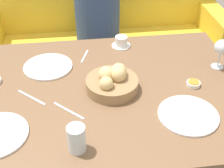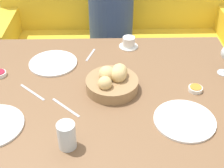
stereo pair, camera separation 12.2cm
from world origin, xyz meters
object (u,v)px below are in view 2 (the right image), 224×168
object	(u,v)px
plate_far_center	(53,63)
coffee_cup	(129,43)
bread_basket	(112,81)
spoon_coffee	(91,55)
couch	(119,48)
seated_person	(111,39)
water_tumbler	(67,136)
jam_bowl_berry	(0,74)
fork_silver	(32,92)
plate_near_right	(185,120)
jam_bowl_honey	(195,89)
knife_silver	(66,108)

from	to	relation	value
plate_far_center	coffee_cup	xyz separation A→B (m)	(0.41, 0.17, 0.02)
bread_basket	spoon_coffee	distance (m)	0.33
couch	seated_person	distance (m)	0.24
water_tumbler	jam_bowl_berry	bearing A→B (deg)	128.74
couch	water_tumbler	xyz separation A→B (m)	(-0.26, -1.44, 0.46)
spoon_coffee	coffee_cup	bearing A→B (deg)	21.60
jam_bowl_berry	fork_silver	distance (m)	0.23
plate_near_right	bread_basket	bearing A→B (deg)	142.16
jam_bowl_honey	plate_near_right	bearing A→B (deg)	-114.62
water_tumbler	knife_silver	distance (m)	0.23
coffee_cup	knife_silver	bearing A→B (deg)	-120.54
seated_person	plate_near_right	size ratio (longest dim) A/B	4.48
water_tumbler	plate_far_center	bearing A→B (deg)	102.59
plate_near_right	knife_silver	distance (m)	0.51
water_tumbler	plate_near_right	bearing A→B (deg)	14.74
bread_basket	jam_bowl_berry	bearing A→B (deg)	167.59
water_tumbler	jam_bowl_berry	world-z (taller)	water_tumbler
couch	plate_far_center	xyz separation A→B (m)	(-0.39, -0.86, 0.41)
water_tumbler	spoon_coffee	xyz separation A→B (m)	(0.07, 0.66, -0.05)
jam_bowl_honey	fork_silver	world-z (taller)	jam_bowl_honey
plate_far_center	fork_silver	xyz separation A→B (m)	(-0.07, -0.24, -0.00)
couch	fork_silver	distance (m)	1.26
seated_person	water_tumbler	xyz separation A→B (m)	(-0.19, -1.29, 0.29)
plate_far_center	spoon_coffee	world-z (taller)	plate_far_center
coffee_cup	jam_bowl_berry	xyz separation A→B (m)	(-0.66, -0.27, -0.02)
seated_person	bread_basket	world-z (taller)	seated_person
seated_person	coffee_cup	xyz separation A→B (m)	(0.09, -0.54, 0.26)
jam_bowl_berry	jam_bowl_honey	bearing A→B (deg)	-8.78
coffee_cup	fork_silver	bearing A→B (deg)	-139.05
water_tumbler	fork_silver	distance (m)	0.39
knife_silver	bread_basket	bearing A→B (deg)	32.20
seated_person	knife_silver	world-z (taller)	seated_person
jam_bowl_berry	jam_bowl_honey	distance (m)	0.96
water_tumbler	jam_bowl_berry	distance (m)	0.61
plate_near_right	fork_silver	world-z (taller)	plate_near_right
water_tumbler	coffee_cup	distance (m)	0.80
couch	jam_bowl_berry	distance (m)	1.23
jam_bowl_berry	spoon_coffee	bearing A→B (deg)	22.71
jam_bowl_honey	fork_silver	size ratio (longest dim) A/B	0.48
fork_silver	plate_far_center	bearing A→B (deg)	74.68
plate_near_right	plate_far_center	bearing A→B (deg)	142.97
jam_bowl_honey	spoon_coffee	size ratio (longest dim) A/B	0.51
plate_near_right	water_tumbler	world-z (taller)	water_tumbler
seated_person	coffee_cup	bearing A→B (deg)	-80.66
knife_silver	plate_near_right	bearing A→B (deg)	-10.97
couch	jam_bowl_honey	distance (m)	1.23
couch	jam_bowl_honey	size ratio (longest dim) A/B	28.67
seated_person	knife_silver	size ratio (longest dim) A/B	8.66
jam_bowl_berry	plate_far_center	bearing A→B (deg)	22.00
jam_bowl_berry	plate_near_right	bearing A→B (deg)	-22.37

